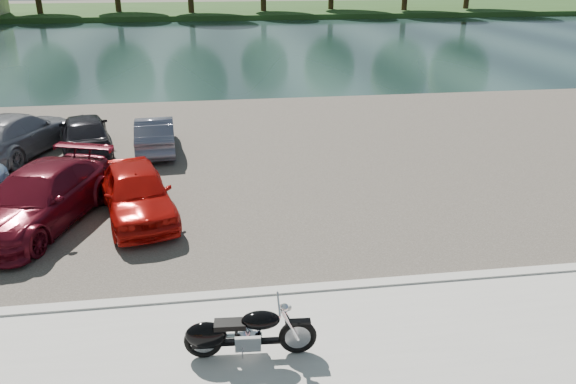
# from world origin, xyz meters

# --- Properties ---
(ground) EXTENTS (200.00, 200.00, 0.00)m
(ground) POSITION_xyz_m (0.00, 0.00, 0.00)
(ground) COLOR #595447
(ground) RESTS_ON ground
(kerb) EXTENTS (60.00, 0.30, 0.14)m
(kerb) POSITION_xyz_m (0.00, 2.00, 0.07)
(kerb) COLOR beige
(kerb) RESTS_ON ground
(parking_lot) EXTENTS (60.00, 18.00, 0.04)m
(parking_lot) POSITION_xyz_m (0.00, 11.00, 0.02)
(parking_lot) COLOR #413C34
(parking_lot) RESTS_ON ground
(river) EXTENTS (120.00, 40.00, 0.00)m
(river) POSITION_xyz_m (0.00, 40.00, 0.00)
(river) COLOR #182C2B
(river) RESTS_ON ground
(far_bank) EXTENTS (120.00, 24.00, 0.60)m
(far_bank) POSITION_xyz_m (0.00, 72.00, 0.30)
(far_bank) COLOR #244117
(far_bank) RESTS_ON ground
(motorcycle) EXTENTS (2.33, 0.75, 1.05)m
(motorcycle) POSITION_xyz_m (-1.21, 0.04, 0.56)
(motorcycle) COLOR black
(motorcycle) RESTS_ON promenade
(car_3) EXTENTS (3.69, 5.64, 1.52)m
(car_3) POSITION_xyz_m (-6.05, 6.23, 0.80)
(car_3) COLOR #5D0D1A
(car_3) RESTS_ON parking_lot
(car_4) EXTENTS (2.69, 4.56, 1.46)m
(car_4) POSITION_xyz_m (-3.56, 6.36, 0.77)
(car_4) COLOR #B7100C
(car_4) RESTS_ON parking_lot
(car_7) EXTENTS (3.70, 5.69, 1.53)m
(car_7) POSITION_xyz_m (-8.41, 12.43, 0.81)
(car_7) COLOR gray
(car_7) RESTS_ON parking_lot
(car_8) EXTENTS (2.66, 4.52, 1.44)m
(car_8) POSITION_xyz_m (-6.04, 12.52, 0.76)
(car_8) COLOR black
(car_8) RESTS_ON parking_lot
(car_9) EXTENTS (1.62, 3.96, 1.28)m
(car_9) POSITION_xyz_m (-3.51, 12.20, 0.68)
(car_9) COLOR slate
(car_9) RESTS_ON parking_lot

